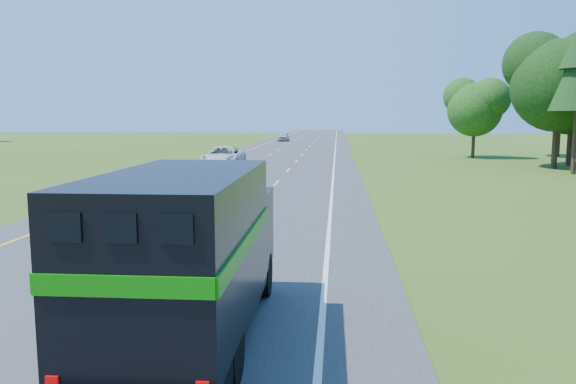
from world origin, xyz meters
name	(u,v)px	position (x,y,z in m)	size (l,w,h in m)	color
road	(270,167)	(0.00, 50.00, 0.02)	(15.00, 260.00, 0.04)	#38383A
lane_markings	(270,166)	(0.00, 50.00, 0.04)	(11.15, 260.00, 0.01)	yellow
horse_truck	(190,253)	(3.07, 11.86, 1.85)	(2.51, 7.67, 3.38)	black
white_suv	(223,157)	(-3.81, 48.51, 0.95)	(3.00, 6.52, 1.81)	silver
far_car	(283,137)	(-3.71, 100.09, 0.82)	(1.85, 4.59, 1.57)	#B2B3B9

